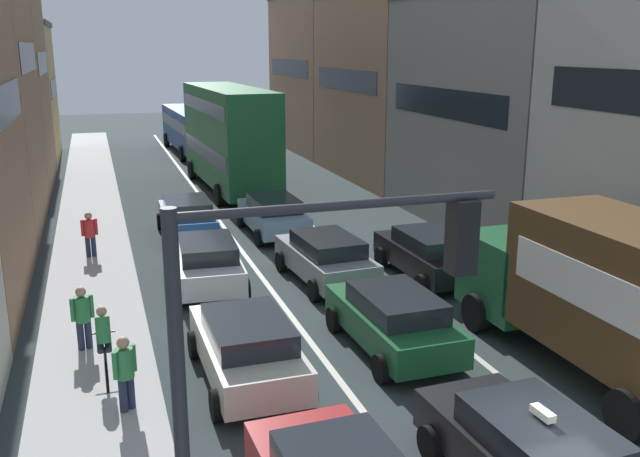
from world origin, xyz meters
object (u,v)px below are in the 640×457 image
object	(u,v)px
sedan_right_lane_behind_truck	(429,253)
hatchback_centre_lane_third	(326,257)
taxi_centre_lane_front	(532,455)
wagon_left_lane_second	(247,347)
removalist_box_truck	(602,289)
bus_far_queue_secondary	(192,127)
sedan_left_lane_third	(207,262)
bus_mid_queue_primary	(229,134)
sedan_centre_lane_second	(393,319)
pedestrian_far_sidewalk	(90,233)
sedan_left_lane_fourth	(187,217)
traffic_light_pole	(297,354)
pedestrian_near_kerb	(83,316)
coupe_centre_lane_fourth	(273,214)
cyclist_on_sidewalk	(104,346)
pedestrian_mid_sidewalk	(125,371)

from	to	relation	value
sedan_right_lane_behind_truck	hatchback_centre_lane_third	bearing A→B (deg)	78.53
taxi_centre_lane_front	wagon_left_lane_second	world-z (taller)	taxi_centre_lane_front
removalist_box_truck	bus_far_queue_secondary	bearing A→B (deg)	5.70
sedan_left_lane_third	bus_far_queue_secondary	size ratio (longest dim) A/B	0.42
hatchback_centre_lane_third	bus_mid_queue_primary	size ratio (longest dim) A/B	0.42
sedan_right_lane_behind_truck	wagon_left_lane_second	bearing A→B (deg)	125.68
sedan_centre_lane_second	sedan_left_lane_third	distance (m)	6.75
sedan_centre_lane_second	wagon_left_lane_second	bearing A→B (deg)	96.26
taxi_centre_lane_front	pedestrian_far_sidewalk	bearing A→B (deg)	19.85
wagon_left_lane_second	bus_far_queue_secondary	xyz separation A→B (m)	(3.51, 33.29, 0.96)
removalist_box_truck	bus_far_queue_secondary	xyz separation A→B (m)	(-3.76, 35.32, -0.21)
removalist_box_truck	sedan_right_lane_behind_truck	bearing A→B (deg)	3.64
sedan_right_lane_behind_truck	sedan_centre_lane_second	bearing A→B (deg)	144.06
wagon_left_lane_second	sedan_left_lane_fourth	xyz separation A→B (m)	(0.34, 12.11, 0.00)
traffic_light_pole	bus_far_queue_secondary	xyz separation A→B (m)	(4.39, 40.20, -2.06)
hatchback_centre_lane_third	pedestrian_near_kerb	bearing A→B (deg)	110.58
sedan_left_lane_fourth	bus_mid_queue_primary	bearing A→B (deg)	-19.92
wagon_left_lane_second	hatchback_centre_lane_third	distance (m)	6.69
sedan_left_lane_fourth	bus_far_queue_secondary	bearing A→B (deg)	-7.08
taxi_centre_lane_front	coupe_centre_lane_fourth	distance (m)	16.82
removalist_box_truck	sedan_centre_lane_second	xyz separation A→B (m)	(-3.69, 2.50, -1.18)
traffic_light_pole	sedan_centre_lane_second	distance (m)	9.14
cyclist_on_sidewalk	sedan_left_lane_third	bearing A→B (deg)	-29.59
wagon_left_lane_second	pedestrian_far_sidewalk	size ratio (longest dim) A/B	2.60
taxi_centre_lane_front	sedan_left_lane_fourth	world-z (taller)	taxi_centre_lane_front
taxi_centre_lane_front	sedan_right_lane_behind_truck	bearing A→B (deg)	-21.09
removalist_box_truck	pedestrian_near_kerb	size ratio (longest dim) A/B	4.65
bus_mid_queue_primary	pedestrian_far_sidewalk	bearing A→B (deg)	144.37
bus_mid_queue_primary	coupe_centre_lane_fourth	bearing A→B (deg)	177.55
sedan_left_lane_fourth	cyclist_on_sidewalk	size ratio (longest dim) A/B	2.51
wagon_left_lane_second	coupe_centre_lane_fourth	distance (m)	11.99
traffic_light_pole	cyclist_on_sidewalk	xyz separation A→B (m)	(-2.01, 7.75, -2.97)
taxi_centre_lane_front	sedan_left_lane_third	distance (m)	12.07
removalist_box_truck	pedestrian_far_sidewalk	xyz separation A→B (m)	(-10.41, 12.18, -1.03)
sedan_centre_lane_second	cyclist_on_sidewalk	world-z (taller)	cyclist_on_sidewalk
traffic_light_pole	pedestrian_near_kerb	size ratio (longest dim) A/B	3.31
bus_far_queue_secondary	traffic_light_pole	bearing A→B (deg)	171.77
taxi_centre_lane_front	pedestrian_far_sidewalk	distance (m)	16.81
sedan_left_lane_third	hatchback_centre_lane_third	bearing A→B (deg)	-97.51
sedan_centre_lane_second	cyclist_on_sidewalk	distance (m)	6.48
sedan_centre_lane_second	pedestrian_mid_sidewalk	size ratio (longest dim) A/B	2.61
taxi_centre_lane_front	sedan_right_lane_behind_truck	distance (m)	10.91
traffic_light_pole	pedestrian_near_kerb	world-z (taller)	traffic_light_pole
pedestrian_far_sidewalk	wagon_left_lane_second	bearing A→B (deg)	-168.80
sedan_centre_lane_second	bus_mid_queue_primary	world-z (taller)	bus_mid_queue_primary
sedan_left_lane_fourth	sedan_centre_lane_second	bearing A→B (deg)	-162.94
pedestrian_far_sidewalk	sedan_centre_lane_second	bearing A→B (deg)	-151.17
sedan_left_lane_third	pedestrian_mid_sidewalk	distance (m)	7.49
removalist_box_truck	pedestrian_mid_sidewalk	distance (m)	9.94
traffic_light_pole	taxi_centre_lane_front	world-z (taller)	traffic_light_pole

